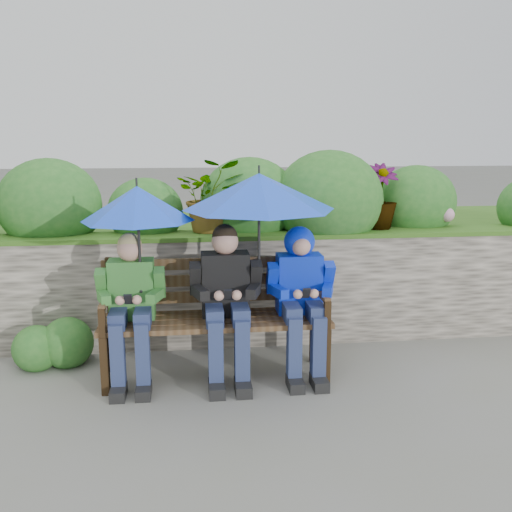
{
  "coord_description": "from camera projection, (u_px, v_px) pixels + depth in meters",
  "views": [
    {
      "loc": [
        -0.52,
        -4.35,
        1.9
      ],
      "look_at": [
        0.0,
        0.1,
        0.95
      ],
      "focal_mm": 40.0,
      "sensor_mm": 36.0,
      "label": 1
    }
  ],
  "objects": [
    {
      "name": "ground",
      "position": [
        257.0,
        372.0,
        4.68
      ],
      "size": [
        60.0,
        60.0,
        0.0
      ],
      "primitive_type": "plane",
      "color": "slate",
      "rests_on": "ground"
    },
    {
      "name": "umbrella_left",
      "position": [
        137.0,
        204.0,
        4.24
      ],
      "size": [
        0.85,
        0.85,
        0.89
      ],
      "color": "blue",
      "rests_on": "ground"
    },
    {
      "name": "boy_middle",
      "position": [
        226.0,
        295.0,
        4.44
      ],
      "size": [
        0.56,
        0.65,
        1.23
      ],
      "color": "black",
      "rests_on": "ground"
    },
    {
      "name": "park_bench",
      "position": [
        215.0,
        309.0,
        4.55
      ],
      "size": [
        1.8,
        0.53,
        0.95
      ],
      "color": "black",
      "rests_on": "ground"
    },
    {
      "name": "boy_right",
      "position": [
        301.0,
        289.0,
        4.52
      ],
      "size": [
        0.53,
        0.64,
        1.19
      ],
      "color": "#0116CD",
      "rests_on": "ground"
    },
    {
      "name": "umbrella_right",
      "position": [
        259.0,
        192.0,
        4.35
      ],
      "size": [
        1.18,
        1.18,
        0.95
      ],
      "color": "blue",
      "rests_on": "ground"
    },
    {
      "name": "boy_left",
      "position": [
        131.0,
        301.0,
        4.36
      ],
      "size": [
        0.52,
        0.6,
        1.17
      ],
      "color": "#257B29",
      "rests_on": "ground"
    },
    {
      "name": "garden_backdrop",
      "position": [
        234.0,
        255.0,
        6.07
      ],
      "size": [
        8.0,
        2.85,
        1.87
      ],
      "color": "#514B42",
      "rests_on": "ground"
    }
  ]
}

